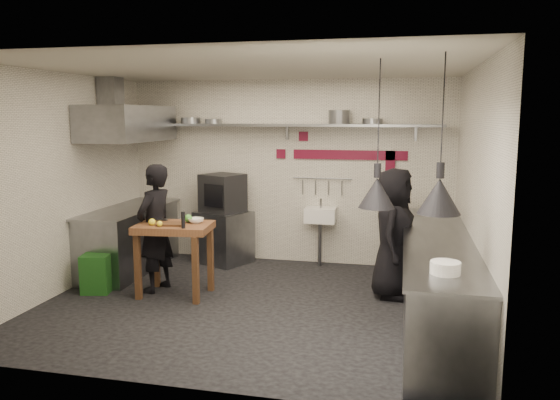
% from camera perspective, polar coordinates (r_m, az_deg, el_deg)
% --- Properties ---
extents(floor, '(5.00, 5.00, 0.00)m').
position_cam_1_polar(floor, '(6.73, -3.04, -10.83)').
color(floor, black).
rests_on(floor, ground).
extents(ceiling, '(5.00, 5.00, 0.00)m').
position_cam_1_polar(ceiling, '(6.36, -3.25, 13.66)').
color(ceiling, beige).
rests_on(ceiling, floor).
extents(wall_back, '(5.00, 0.04, 2.80)m').
position_cam_1_polar(wall_back, '(8.42, 0.79, 2.94)').
color(wall_back, beige).
rests_on(wall_back, floor).
extents(wall_front, '(5.00, 0.04, 2.80)m').
position_cam_1_polar(wall_front, '(4.44, -10.61, -2.51)').
color(wall_front, beige).
rests_on(wall_front, floor).
extents(wall_left, '(0.04, 4.20, 2.80)m').
position_cam_1_polar(wall_left, '(7.48, -21.90, 1.56)').
color(wall_left, beige).
rests_on(wall_left, floor).
extents(wall_right, '(0.04, 4.20, 2.80)m').
position_cam_1_polar(wall_right, '(6.20, 19.68, 0.31)').
color(wall_right, beige).
rests_on(wall_right, floor).
extents(red_band_horiz, '(1.70, 0.02, 0.14)m').
position_cam_1_polar(red_band_horiz, '(8.23, 7.27, 4.70)').
color(red_band_horiz, maroon).
rests_on(red_band_horiz, wall_back).
extents(red_band_vert, '(0.14, 0.02, 1.10)m').
position_cam_1_polar(red_band_vert, '(8.24, 11.36, 1.24)').
color(red_band_vert, maroon).
rests_on(red_band_vert, wall_back).
extents(red_tile_a, '(0.14, 0.02, 0.14)m').
position_cam_1_polar(red_tile_a, '(8.31, 2.47, 6.66)').
color(red_tile_a, maroon).
rests_on(red_tile_a, wall_back).
extents(red_tile_b, '(0.14, 0.02, 0.14)m').
position_cam_1_polar(red_tile_b, '(8.40, 0.10, 4.85)').
color(red_tile_b, maroon).
rests_on(red_tile_b, wall_back).
extents(back_shelf, '(4.60, 0.34, 0.04)m').
position_cam_1_polar(back_shelf, '(8.20, 0.54, 7.83)').
color(back_shelf, slate).
rests_on(back_shelf, wall_back).
extents(shelf_bracket_left, '(0.04, 0.06, 0.24)m').
position_cam_1_polar(shelf_bracket_left, '(8.94, -11.33, 7.10)').
color(shelf_bracket_left, slate).
rests_on(shelf_bracket_left, wall_back).
extents(shelf_bracket_mid, '(0.04, 0.06, 0.24)m').
position_cam_1_polar(shelf_bracket_mid, '(8.35, 0.76, 7.16)').
color(shelf_bracket_mid, slate).
rests_on(shelf_bracket_mid, wall_back).
extents(shelf_bracket_right, '(0.04, 0.06, 0.24)m').
position_cam_1_polar(shelf_bracket_right, '(8.17, 14.01, 6.86)').
color(shelf_bracket_right, slate).
rests_on(shelf_bracket_right, wall_back).
extents(pan_far_left, '(0.34, 0.34, 0.09)m').
position_cam_1_polar(pan_far_left, '(8.64, -9.30, 8.20)').
color(pan_far_left, slate).
rests_on(pan_far_left, back_shelf).
extents(pan_mid_left, '(0.29, 0.29, 0.07)m').
position_cam_1_polar(pan_mid_left, '(8.51, -6.99, 8.17)').
color(pan_mid_left, slate).
rests_on(pan_mid_left, back_shelf).
extents(stock_pot, '(0.37, 0.37, 0.20)m').
position_cam_1_polar(stock_pot, '(8.07, 6.23, 8.61)').
color(stock_pot, slate).
rests_on(stock_pot, back_shelf).
extents(pan_right, '(0.33, 0.33, 0.08)m').
position_cam_1_polar(pan_right, '(8.02, 9.65, 8.11)').
color(pan_right, slate).
rests_on(pan_right, back_shelf).
extents(oven_stand, '(0.93, 0.89, 0.80)m').
position_cam_1_polar(oven_stand, '(8.51, -5.90, -3.87)').
color(oven_stand, slate).
rests_on(oven_stand, floor).
extents(combi_oven, '(0.72, 0.71, 0.58)m').
position_cam_1_polar(combi_oven, '(8.37, -6.00, 0.72)').
color(combi_oven, black).
rests_on(combi_oven, oven_stand).
extents(oven_door, '(0.42, 0.21, 0.46)m').
position_cam_1_polar(oven_door, '(8.18, -6.87, 0.52)').
color(oven_door, maroon).
rests_on(oven_door, combi_oven).
extents(oven_glass, '(0.35, 0.17, 0.34)m').
position_cam_1_polar(oven_glass, '(8.09, -6.95, 0.43)').
color(oven_glass, black).
rests_on(oven_glass, oven_door).
extents(hand_sink, '(0.46, 0.34, 0.22)m').
position_cam_1_polar(hand_sink, '(8.23, 4.27, -1.57)').
color(hand_sink, white).
rests_on(hand_sink, wall_back).
extents(sink_tap, '(0.03, 0.03, 0.14)m').
position_cam_1_polar(sink_tap, '(8.20, 4.28, -0.34)').
color(sink_tap, slate).
rests_on(sink_tap, hand_sink).
extents(sink_drain, '(0.06, 0.06, 0.66)m').
position_cam_1_polar(sink_drain, '(8.29, 4.19, -4.62)').
color(sink_drain, slate).
rests_on(sink_drain, floor).
extents(utensil_rail, '(0.90, 0.02, 0.02)m').
position_cam_1_polar(utensil_rail, '(8.29, 4.46, 2.27)').
color(utensil_rail, slate).
rests_on(utensil_rail, wall_back).
extents(counter_right, '(0.70, 3.80, 0.90)m').
position_cam_1_polar(counter_right, '(6.37, 16.08, -8.06)').
color(counter_right, slate).
rests_on(counter_right, floor).
extents(counter_right_top, '(0.76, 3.90, 0.03)m').
position_cam_1_polar(counter_right_top, '(6.25, 16.26, -3.98)').
color(counter_right_top, slate).
rests_on(counter_right_top, counter_right).
extents(plate_stack, '(0.31, 0.31, 0.11)m').
position_cam_1_polar(plate_stack, '(4.86, 16.89, -6.80)').
color(plate_stack, white).
rests_on(plate_stack, counter_right_top).
extents(small_bowl_right, '(0.26, 0.26, 0.05)m').
position_cam_1_polar(small_bowl_right, '(5.03, 16.52, -6.62)').
color(small_bowl_right, white).
rests_on(small_bowl_right, counter_right_top).
extents(counter_left, '(0.70, 1.90, 0.90)m').
position_cam_1_polar(counter_left, '(8.33, -15.44, -4.06)').
color(counter_left, slate).
rests_on(counter_left, floor).
extents(counter_left_top, '(0.76, 2.00, 0.03)m').
position_cam_1_polar(counter_left_top, '(8.25, -15.57, -0.91)').
color(counter_left_top, slate).
rests_on(counter_left_top, counter_left).
extents(extractor_hood, '(0.78, 1.60, 0.50)m').
position_cam_1_polar(extractor_hood, '(8.11, -15.62, 7.71)').
color(extractor_hood, slate).
rests_on(extractor_hood, ceiling).
extents(hood_duct, '(0.28, 0.28, 0.50)m').
position_cam_1_polar(hood_duct, '(8.24, -17.29, 10.43)').
color(hood_duct, slate).
rests_on(hood_duct, ceiling).
extents(green_bin, '(0.41, 0.41, 0.50)m').
position_cam_1_polar(green_bin, '(7.48, -18.56, -7.24)').
color(green_bin, '#1A4F17').
rests_on(green_bin, floor).
extents(prep_table, '(0.98, 0.73, 0.92)m').
position_cam_1_polar(prep_table, '(7.06, -10.93, -6.14)').
color(prep_table, brown).
rests_on(prep_table, floor).
extents(cutting_board, '(0.34, 0.26, 0.02)m').
position_cam_1_polar(cutting_board, '(6.90, -11.32, -2.46)').
color(cutting_board, '#52331D').
rests_on(cutting_board, prep_table).
extents(pepper_mill, '(0.05, 0.05, 0.20)m').
position_cam_1_polar(pepper_mill, '(6.64, -10.09, -2.09)').
color(pepper_mill, black).
rests_on(pepper_mill, prep_table).
extents(lemon_a, '(0.09, 0.09, 0.09)m').
position_cam_1_polar(lemon_a, '(6.92, -13.23, -2.26)').
color(lemon_a, yellow).
rests_on(lemon_a, prep_table).
extents(lemon_b, '(0.07, 0.07, 0.07)m').
position_cam_1_polar(lemon_b, '(6.80, -12.47, -2.43)').
color(lemon_b, yellow).
rests_on(lemon_b, prep_table).
extents(veg_ball, '(0.11, 0.11, 0.10)m').
position_cam_1_polar(veg_ball, '(7.03, -9.57, -1.90)').
color(veg_ball, '#499B34').
rests_on(veg_ball, prep_table).
extents(steel_tray, '(0.22, 0.17, 0.03)m').
position_cam_1_polar(steel_tray, '(7.14, -12.42, -2.09)').
color(steel_tray, slate).
rests_on(steel_tray, prep_table).
extents(bowl, '(0.21, 0.21, 0.06)m').
position_cam_1_polar(bowl, '(6.97, -8.77, -2.13)').
color(bowl, white).
rests_on(bowl, prep_table).
extents(heat_lamp_near, '(0.41, 0.41, 1.44)m').
position_cam_1_polar(heat_lamp_near, '(5.41, 10.25, 6.75)').
color(heat_lamp_near, black).
rests_on(heat_lamp_near, ceiling).
extents(heat_lamp_far, '(0.40, 0.40, 1.41)m').
position_cam_1_polar(heat_lamp_far, '(4.98, 16.57, 6.58)').
color(heat_lamp_far, black).
rests_on(heat_lamp_far, ceiling).
extents(chef_left, '(0.52, 0.67, 1.65)m').
position_cam_1_polar(chef_left, '(7.21, -12.92, -2.88)').
color(chef_left, black).
rests_on(chef_left, floor).
extents(chef_right, '(0.62, 0.86, 1.63)m').
position_cam_1_polar(chef_right, '(6.93, 11.77, -3.43)').
color(chef_right, black).
rests_on(chef_right, floor).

